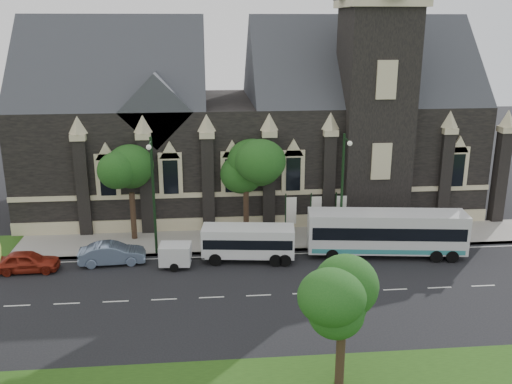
{
  "coord_description": "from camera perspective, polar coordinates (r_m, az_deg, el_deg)",
  "views": [
    {
      "loc": [
        -0.14,
        -32.42,
        16.75
      ],
      "look_at": [
        3.39,
        6.0,
        5.11
      ],
      "focal_mm": 39.49,
      "sensor_mm": 36.0,
      "label": 1
    }
  ],
  "objects": [
    {
      "name": "tree_walk_right",
      "position": [
        44.62,
        -0.78,
        2.6
      ],
      "size": [
        4.08,
        4.08,
        7.8
      ],
      "color": "black",
      "rests_on": "ground"
    },
    {
      "name": "street_lamp_mid",
      "position": [
        41.37,
        -10.39,
        0.16
      ],
      "size": [
        0.36,
        1.88,
        9.0
      ],
      "color": "black",
      "rests_on": "ground"
    },
    {
      "name": "sedan",
      "position": [
        42.11,
        -14.36,
        -6.06
      ],
      "size": [
        4.83,
        1.98,
        1.56
      ],
      "primitive_type": "imported",
      "rotation": [
        0.0,
        0.0,
        1.64
      ],
      "color": "#6F83A1",
      "rests_on": "ground"
    },
    {
      "name": "car_far_red",
      "position": [
        42.72,
        -22.17,
        -6.53
      ],
      "size": [
        4.41,
        1.82,
        1.49
      ],
      "primitive_type": "imported",
      "rotation": [
        0.0,
        0.0,
        1.58
      ],
      "color": "maroon",
      "rests_on": "ground"
    },
    {
      "name": "ground",
      "position": [
        36.49,
        -4.52,
        -10.6
      ],
      "size": [
        160.0,
        160.0,
        0.0
      ],
      "primitive_type": "plane",
      "color": "black",
      "rests_on": "ground"
    },
    {
      "name": "sidewalk",
      "position": [
        45.11,
        -4.72,
        -4.97
      ],
      "size": [
        80.0,
        5.0,
        0.15
      ],
      "primitive_type": "cube",
      "color": "gray",
      "rests_on": "ground"
    },
    {
      "name": "tour_coach",
      "position": [
        42.95,
        13.08,
        -3.98
      ],
      "size": [
        11.8,
        3.87,
        3.38
      ],
      "rotation": [
        0.0,
        0.0,
        -0.12
      ],
      "color": "silver",
      "rests_on": "ground"
    },
    {
      "name": "museum",
      "position": [
        52.18,
        0.61,
        7.32
      ],
      "size": [
        40.0,
        17.7,
        29.9
      ],
      "color": "black",
      "rests_on": "ground"
    },
    {
      "name": "shuttle_bus",
      "position": [
        41.12,
        -0.76,
        -4.99
      ],
      "size": [
        6.87,
        3.05,
        2.57
      ],
      "rotation": [
        0.0,
        0.0,
        -0.12
      ],
      "color": "silver",
      "rests_on": "ground"
    },
    {
      "name": "box_trailer",
      "position": [
        40.63,
        -8.17,
        -6.26
      ],
      "size": [
        3.23,
        1.9,
        1.69
      ],
      "rotation": [
        0.0,
        0.0,
        -0.08
      ],
      "color": "silver",
      "rests_on": "ground"
    },
    {
      "name": "street_lamp_near",
      "position": [
        42.42,
        8.79,
        0.66
      ],
      "size": [
        0.36,
        1.88,
        9.0
      ],
      "color": "black",
      "rests_on": "ground"
    },
    {
      "name": "tree_park_east",
      "position": [
        26.84,
        9.11,
        -10.32
      ],
      "size": [
        3.4,
        3.4,
        6.28
      ],
      "color": "black",
      "rests_on": "ground"
    },
    {
      "name": "banner_flag_left",
      "position": [
        44.31,
        3.38,
        -2.17
      ],
      "size": [
        0.9,
        0.1,
        4.0
      ],
      "color": "black",
      "rests_on": "ground"
    },
    {
      "name": "tree_walk_left",
      "position": [
        44.86,
        -12.34,
        2.18
      ],
      "size": [
        3.91,
        3.91,
        7.64
      ],
      "color": "black",
      "rests_on": "ground"
    },
    {
      "name": "banner_flag_center",
      "position": [
        44.64,
        5.92,
        -2.08
      ],
      "size": [
        0.9,
        0.1,
        4.0
      ],
      "color": "black",
      "rests_on": "ground"
    },
    {
      "name": "banner_flag_right",
      "position": [
        45.06,
        8.42,
        -2.0
      ],
      "size": [
        0.9,
        0.1,
        4.0
      ],
      "color": "black",
      "rests_on": "ground"
    }
  ]
}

